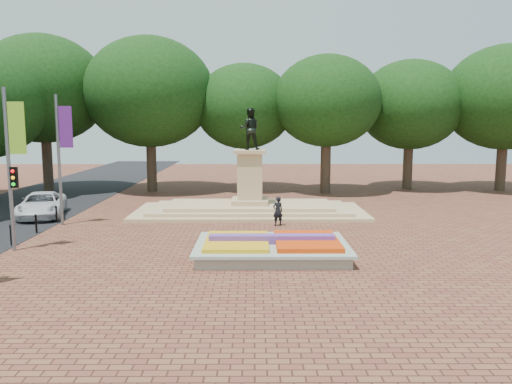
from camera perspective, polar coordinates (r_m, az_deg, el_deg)
ground at (r=22.90m, az=-0.88°, el=-6.03°), size 90.00×90.00×0.00m
flower_bed at (r=20.88m, az=1.89°, el=-6.34°), size 6.30×4.30×0.91m
monument at (r=30.57m, az=-0.71°, el=-0.81°), size 14.00×6.00×6.40m
tree_row_back at (r=40.29m, az=2.76°, el=9.54°), size 44.80×8.80×10.43m
banner_poles at (r=23.39m, az=-26.50°, el=3.06°), size 0.88×11.17×7.00m
van at (r=32.08m, az=-23.27°, el=-1.34°), size 3.63×5.59×1.43m
pedestrian at (r=26.94m, az=2.51°, el=-2.19°), size 0.68×0.57×1.59m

